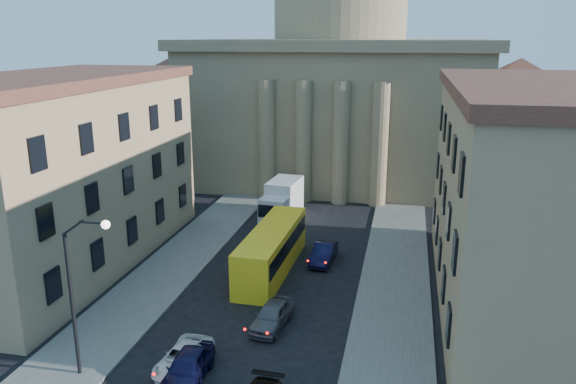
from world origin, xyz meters
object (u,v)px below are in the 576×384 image
box_truck (282,201)px  city_bus (272,248)px  street_lamp (79,285)px  car_left_near (187,367)px

box_truck → city_bus: bearing=-75.3°
street_lamp → box_truck: 28.83m
street_lamp → city_bus: 17.14m
car_left_near → box_truck: (-1.22, 27.60, 0.95)m
car_left_near → box_truck: bearing=91.6°
car_left_near → city_bus: bearing=85.6°
street_lamp → car_left_near: bearing=7.8°
street_lamp → city_bus: street_lamp is taller
city_bus → box_truck: (-2.12, 12.71, -0.06)m
street_lamp → city_bus: bearing=68.4°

